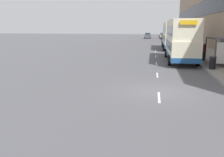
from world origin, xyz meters
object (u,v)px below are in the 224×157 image
object	(u,v)px
bus_shelter	(221,46)
car_2	(168,38)
litter_bin	(213,63)
double_decker_bus_near	(181,40)
pedestrian_3	(204,51)
car_1	(148,36)
double_decker_bus_ahead	(172,35)
car_0	(163,36)

from	to	relation	value
bus_shelter	car_2	distance (m)	37.50
litter_bin	bus_shelter	bearing A→B (deg)	64.16
double_decker_bus_near	pedestrian_3	distance (m)	2.66
pedestrian_3	double_decker_bus_near	bearing A→B (deg)	176.17
double_decker_bus_near	litter_bin	world-z (taller)	double_decker_bus_near
car_2	bus_shelter	bearing A→B (deg)	-85.80
bus_shelter	car_1	distance (m)	54.81
double_decker_bus_ahead	bus_shelter	bearing A→B (deg)	-79.65
car_1	litter_bin	bearing A→B (deg)	96.67
car_0	car_1	size ratio (longest dim) A/B	0.97
bus_shelter	car_2	world-z (taller)	bus_shelter
double_decker_bus_near	car_1	xyz separation A→B (m)	(-4.56, 51.28, -1.44)
bus_shelter	car_2	bearing A→B (deg)	94.20
bus_shelter	litter_bin	bearing A→B (deg)	-115.84
car_0	car_1	xyz separation A→B (m)	(-4.71, -1.62, 0.00)
double_decker_bus_near	car_2	distance (m)	34.47
car_0	car_2	world-z (taller)	car_2
double_decker_bus_near	car_0	distance (m)	52.92
double_decker_bus_ahead	car_2	distance (m)	19.83
car_0	pedestrian_3	size ratio (longest dim) A/B	2.17
double_decker_bus_ahead	pedestrian_3	world-z (taller)	double_decker_bus_ahead
car_0	pedestrian_3	bearing A→B (deg)	-87.60
bus_shelter	double_decker_bus_near	world-z (taller)	double_decker_bus_near
car_0	car_1	distance (m)	4.98
pedestrian_3	car_0	bearing A→B (deg)	92.40
car_1	car_2	size ratio (longest dim) A/B	1.09
double_decker_bus_ahead	litter_bin	bearing A→B (deg)	-84.34
double_decker_bus_near	car_1	distance (m)	51.50
double_decker_bus_near	pedestrian_3	size ratio (longest dim) A/B	5.60
bus_shelter	car_1	bearing A→B (deg)	98.25
double_decker_bus_near	car_1	bearing A→B (deg)	95.08
double_decker_bus_ahead	car_1	world-z (taller)	double_decker_bus_ahead
double_decker_bus_ahead	car_1	distance (m)	36.93
pedestrian_3	double_decker_bus_ahead	bearing A→B (deg)	98.80
car_1	litter_bin	distance (m)	57.14
car_0	car_2	size ratio (longest dim) A/B	1.05
double_decker_bus_ahead	car_0	bearing A→B (deg)	89.90
pedestrian_3	litter_bin	xyz separation A→B (m)	(-0.30, -5.32, -0.42)
bus_shelter	car_0	bearing A→B (deg)	93.23
car_0	litter_bin	size ratio (longest dim) A/B	3.85
litter_bin	car_1	bearing A→B (deg)	96.67
car_2	litter_bin	world-z (taller)	car_2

